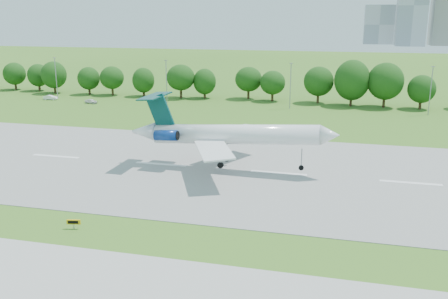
{
  "coord_description": "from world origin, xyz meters",
  "views": [
    {
      "loc": [
        29.89,
        -50.76,
        24.65
      ],
      "look_at": [
        12.74,
        18.0,
        5.34
      ],
      "focal_mm": 40.0,
      "sensor_mm": 36.0,
      "label": 1
    }
  ],
  "objects": [
    {
      "name": "skyline",
      "position": [
        100.16,
        390.61,
        30.46
      ],
      "size": [
        127.0,
        52.0,
        80.0
      ],
      "color": "#B2B2B7",
      "rests_on": "ground"
    },
    {
      "name": "service_vehicle_a",
      "position": [
        -55.73,
        79.26,
        0.67
      ],
      "size": [
        4.22,
        1.98,
        1.34
      ],
      "primitive_type": "imported",
      "rotation": [
        0.0,
        0.0,
        1.71
      ],
      "color": "white",
      "rests_on": "ground"
    },
    {
      "name": "runway",
      "position": [
        0.0,
        25.0,
        0.04
      ],
      "size": [
        400.0,
        45.0,
        0.08
      ],
      "primitive_type": "cube",
      "color": "gray",
      "rests_on": "ground"
    },
    {
      "name": "airliner",
      "position": [
        11.03,
        25.03,
        6.06
      ],
      "size": [
        34.5,
        25.16,
        11.36
      ],
      "rotation": [
        0.0,
        -0.05,
        -0.02
      ],
      "color": "white",
      "rests_on": "ground"
    },
    {
      "name": "light_poles",
      "position": [
        -2.5,
        82.0,
        6.34
      ],
      "size": [
        175.9,
        0.25,
        12.19
      ],
      "color": "gray",
      "rests_on": "ground"
    },
    {
      "name": "ground",
      "position": [
        0.0,
        0.0,
        0.0
      ],
      "size": [
        600.0,
        600.0,
        0.0
      ],
      "primitive_type": "plane",
      "color": "#326019",
      "rests_on": "ground"
    },
    {
      "name": "tree_line",
      "position": [
        0.0,
        92.0,
        6.19
      ],
      "size": [
        288.4,
        8.4,
        10.4
      ],
      "color": "#382314",
      "rests_on": "ground"
    },
    {
      "name": "service_vehicle_b",
      "position": [
        -40.9,
        76.4,
        0.64
      ],
      "size": [
        3.96,
        2.19,
        1.27
      ],
      "primitive_type": "imported",
      "rotation": [
        0.0,
        0.0,
        1.38
      ],
      "color": "silver",
      "rests_on": "ground"
    },
    {
      "name": "taxi_sign_centre",
      "position": [
        -0.61,
        -2.09,
        0.86
      ],
      "size": [
        1.67,
        0.52,
        1.17
      ],
      "rotation": [
        0.0,
        0.0,
        0.2
      ],
      "color": "gray",
      "rests_on": "ground"
    }
  ]
}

